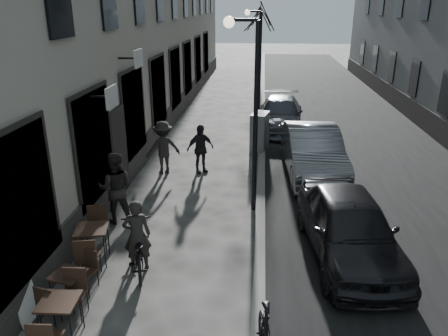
# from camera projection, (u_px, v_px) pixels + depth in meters

# --- Properties ---
(road) EXTENTS (7.30, 60.00, 0.00)m
(road) POSITION_uv_depth(u_px,v_px,m) (338.00, 122.00, 21.15)
(road) COLOR black
(road) RESTS_ON ground
(kerb) EXTENTS (0.25, 60.00, 0.12)m
(kerb) POSITION_uv_depth(u_px,v_px,m) (262.00, 119.00, 21.43)
(kerb) COLOR slate
(kerb) RESTS_ON ground
(streetlamp_near) EXTENTS (0.90, 0.28, 5.09)m
(streetlamp_near) POSITION_uv_depth(u_px,v_px,m) (249.00, 97.00, 11.04)
(streetlamp_near) COLOR black
(streetlamp_near) RESTS_ON ground
(streetlamp_far) EXTENTS (0.90, 0.28, 5.09)m
(streetlamp_far) POSITION_uv_depth(u_px,v_px,m) (257.00, 50.00, 22.23)
(streetlamp_far) COLOR black
(streetlamp_far) RESTS_ON ground
(tree_near) EXTENTS (2.40, 2.40, 5.70)m
(tree_near) POSITION_uv_depth(u_px,v_px,m) (260.00, 17.00, 24.48)
(tree_near) COLOR black
(tree_near) RESTS_ON ground
(tree_far) EXTENTS (2.40, 2.40, 5.70)m
(tree_far) POSITION_uv_depth(u_px,v_px,m) (261.00, 14.00, 30.07)
(tree_far) COLOR black
(tree_far) RESTS_ON ground
(bistro_set_a) EXTENTS (0.65, 1.54, 0.90)m
(bistro_set_a) POSITION_uv_depth(u_px,v_px,m) (61.00, 315.00, 7.33)
(bistro_set_a) COLOR #302115
(bistro_set_a) RESTS_ON ground
(bistro_set_b) EXTENTS (0.69, 1.41, 0.80)m
(bistro_set_b) POSITION_uv_depth(u_px,v_px,m) (69.00, 286.00, 8.18)
(bistro_set_b) COLOR #302115
(bistro_set_b) RESTS_ON ground
(bistro_set_c) EXTENTS (0.80, 1.72, 0.99)m
(bistro_set_c) POSITION_uv_depth(u_px,v_px,m) (93.00, 241.00, 9.52)
(bistro_set_c) COLOR #302115
(bistro_set_c) RESTS_ON ground
(sign_board) EXTENTS (0.38, 0.58, 0.95)m
(sign_board) POSITION_uv_depth(u_px,v_px,m) (27.00, 303.00, 7.76)
(sign_board) COLOR black
(sign_board) RESTS_ON ground
(utility_cabinet) EXTENTS (0.75, 1.09, 1.50)m
(utility_cabinet) POSITION_uv_depth(u_px,v_px,m) (260.00, 132.00, 16.70)
(utility_cabinet) COLOR slate
(utility_cabinet) RESTS_ON ground
(bicycle) EXTENTS (1.15, 1.97, 0.98)m
(bicycle) POSITION_uv_depth(u_px,v_px,m) (138.00, 248.00, 9.29)
(bicycle) COLOR black
(bicycle) RESTS_ON ground
(cyclist_rider) EXTENTS (0.67, 0.53, 1.60)m
(cyclist_rider) POSITION_uv_depth(u_px,v_px,m) (137.00, 235.00, 9.18)
(cyclist_rider) COLOR black
(cyclist_rider) RESTS_ON ground
(pedestrian_near) EXTENTS (1.02, 0.86, 1.89)m
(pedestrian_near) POSITION_uv_depth(u_px,v_px,m) (116.00, 188.00, 11.17)
(pedestrian_near) COLOR black
(pedestrian_near) RESTS_ON ground
(pedestrian_mid) EXTENTS (1.32, 1.09, 1.77)m
(pedestrian_mid) POSITION_uv_depth(u_px,v_px,m) (163.00, 147.00, 14.49)
(pedestrian_mid) COLOR black
(pedestrian_mid) RESTS_ON ground
(pedestrian_far) EXTENTS (1.03, 0.88, 1.66)m
(pedestrian_far) POSITION_uv_depth(u_px,v_px,m) (200.00, 149.00, 14.53)
(pedestrian_far) COLOR black
(pedestrian_far) RESTS_ON ground
(car_near) EXTENTS (2.19, 4.55, 1.50)m
(car_near) POSITION_uv_depth(u_px,v_px,m) (349.00, 227.00, 9.64)
(car_near) COLOR black
(car_near) RESTS_ON ground
(car_mid) EXTENTS (1.95, 4.90, 1.59)m
(car_mid) POSITION_uv_depth(u_px,v_px,m) (313.00, 151.00, 14.40)
(car_mid) COLOR gray
(car_mid) RESTS_ON ground
(car_far) EXTENTS (2.21, 4.90, 1.39)m
(car_far) POSITION_uv_depth(u_px,v_px,m) (280.00, 114.00, 19.69)
(car_far) COLOR #3A3D45
(car_far) RESTS_ON ground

